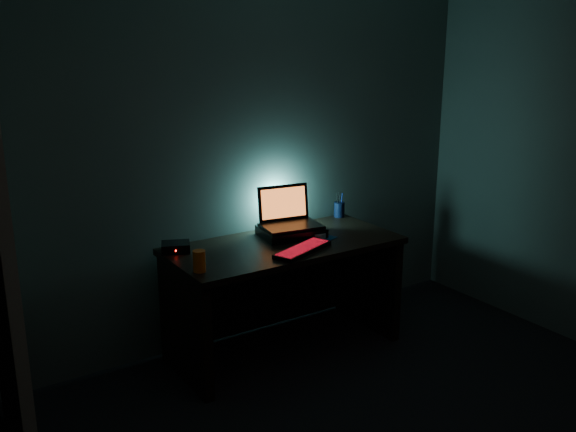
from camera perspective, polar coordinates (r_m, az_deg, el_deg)
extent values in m
cube|color=#454F4B|center=(4.31, -3.10, 5.26)|extent=(3.50, 0.00, 2.50)
cube|color=#454F4B|center=(1.88, -19.14, -9.67)|extent=(0.00, 4.00, 2.50)
cube|color=black|center=(4.12, -0.35, -2.67)|extent=(1.50, 0.70, 0.04)
cube|color=black|center=(3.95, -9.16, -9.58)|extent=(0.06, 0.64, 0.71)
cube|color=black|center=(4.65, 7.08, -5.54)|extent=(0.06, 0.64, 0.71)
cube|color=black|center=(4.51, -2.62, -6.08)|extent=(1.38, 0.02, 0.65)
cube|color=black|center=(4.25, 0.28, -1.39)|extent=(0.44, 0.36, 0.06)
cube|color=black|center=(4.24, 0.29, -0.88)|extent=(0.42, 0.32, 0.02)
cube|color=black|center=(4.32, -0.43, 1.21)|extent=(0.36, 0.10, 0.24)
cube|color=orange|center=(4.31, -0.38, 1.18)|extent=(0.32, 0.08, 0.20)
cube|color=black|center=(3.95, 1.30, -3.01)|extent=(0.46, 0.29, 0.03)
cube|color=red|center=(3.94, 1.30, -2.82)|extent=(0.44, 0.27, 0.00)
cube|color=navy|center=(4.20, 2.50, -1.99)|extent=(0.27, 0.26, 0.00)
cube|color=gray|center=(4.20, 2.50, -1.75)|extent=(0.10, 0.13, 0.03)
cylinder|color=black|center=(4.71, 4.58, 0.58)|extent=(0.10, 0.10, 0.11)
cylinder|color=#F55A0C|center=(3.64, -7.89, -3.99)|extent=(0.09, 0.09, 0.12)
cube|color=black|center=(4.00, -9.95, -2.74)|extent=(0.21, 0.19, 0.06)
sphere|color=#FF0C07|center=(3.94, -9.94, -3.06)|extent=(0.01, 0.01, 0.01)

